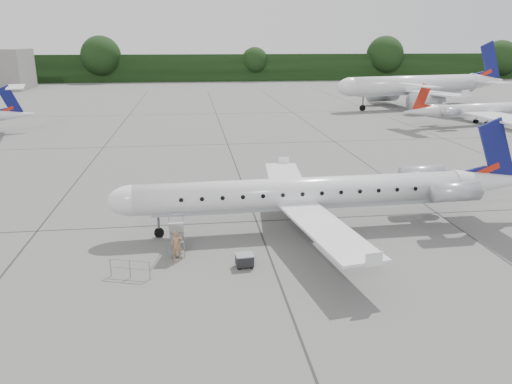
{
  "coord_description": "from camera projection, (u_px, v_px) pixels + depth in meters",
  "views": [
    {
      "loc": [
        -8.95,
        -27.14,
        12.12
      ],
      "look_at": [
        -4.82,
        4.75,
        2.3
      ],
      "focal_mm": 35.0,
      "sensor_mm": 36.0,
      "label": 1
    }
  ],
  "objects": [
    {
      "name": "safety_railing",
      "position": [
        130.0,
        269.0,
        26.4
      ],
      "size": [
        2.12,
        0.75,
        1.0
      ],
      "primitive_type": null,
      "rotation": [
        0.0,
        0.0,
        -0.31
      ],
      "color": "gray",
      "rests_on": "ground"
    },
    {
      "name": "passenger",
      "position": [
        177.0,
        245.0,
        28.4
      ],
      "size": [
        0.67,
        0.45,
        1.82
      ],
      "primitive_type": "imported",
      "rotation": [
        0.0,
        0.0,
        0.02
      ],
      "color": "#8B674B",
      "rests_on": "ground"
    },
    {
      "name": "ground",
      "position": [
        344.0,
        248.0,
        30.38
      ],
      "size": [
        320.0,
        320.0,
        0.0
      ],
      "primitive_type": "plane",
      "color": "slate",
      "rests_on": "ground"
    },
    {
      "name": "main_regional_jet",
      "position": [
        301.0,
        178.0,
        32.36
      ],
      "size": [
        28.15,
        20.67,
        7.07
      ],
      "primitive_type": null,
      "rotation": [
        0.0,
        0.0,
        0.03
      ],
      "color": "silver",
      "rests_on": "ground"
    },
    {
      "name": "bg_narrowbody",
      "position": [
        415.0,
        76.0,
        90.55
      ],
      "size": [
        37.09,
        29.88,
        11.85
      ],
      "primitive_type": null,
      "rotation": [
        0.0,
        0.0,
        0.2
      ],
      "color": "silver",
      "rests_on": "ground"
    },
    {
      "name": "treeline",
      "position": [
        219.0,
        68.0,
        152.51
      ],
      "size": [
        260.0,
        4.0,
        8.0
      ],
      "primitive_type": "cube",
      "color": "black",
      "rests_on": "ground"
    },
    {
      "name": "baggage_cart",
      "position": [
        245.0,
        260.0,
        27.68
      ],
      "size": [
        1.01,
        0.85,
        0.82
      ],
      "primitive_type": null,
      "rotation": [
        0.0,
        0.0,
        0.09
      ],
      "color": "black",
      "rests_on": "ground"
    },
    {
      "name": "bg_regional_right",
      "position": [
        489.0,
        103.0,
        74.21
      ],
      "size": [
        26.73,
        21.46,
        6.26
      ],
      "primitive_type": null,
      "rotation": [
        0.0,
        0.0,
        3.34
      ],
      "color": "silver",
      "rests_on": "ground"
    },
    {
      "name": "airstair",
      "position": [
        177.0,
        233.0,
        29.67
      ],
      "size": [
        0.93,
        2.53,
        2.21
      ],
      "primitive_type": null,
      "rotation": [
        0.0,
        0.0,
        0.03
      ],
      "color": "silver",
      "rests_on": "ground"
    }
  ]
}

